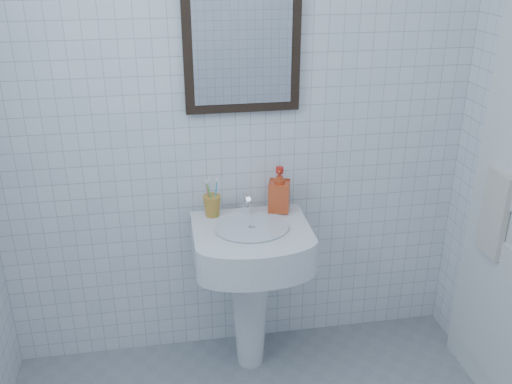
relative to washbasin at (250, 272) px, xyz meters
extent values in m
cube|color=white|center=(-0.03, 0.22, 0.72)|extent=(2.20, 0.02, 2.50)
cone|color=silver|center=(0.00, 0.02, -0.21)|extent=(0.20, 0.20, 0.64)
cube|color=silver|center=(0.00, -0.02, 0.17)|extent=(0.51, 0.37, 0.16)
cube|color=silver|center=(0.00, 0.12, 0.24)|extent=(0.51, 0.09, 0.03)
cylinder|color=silver|center=(0.00, -0.05, 0.26)|extent=(0.32, 0.32, 0.01)
cylinder|color=white|center=(0.00, 0.10, 0.27)|extent=(0.04, 0.04, 0.04)
cylinder|color=white|center=(0.00, 0.08, 0.33)|extent=(0.02, 0.08, 0.07)
cylinder|color=white|center=(0.00, 0.11, 0.31)|extent=(0.03, 0.04, 0.08)
imported|color=red|center=(0.15, 0.11, 0.36)|extent=(0.12, 0.12, 0.21)
cube|color=black|center=(0.00, 0.20, 1.02)|extent=(0.50, 0.04, 0.62)
cube|color=silver|center=(0.00, 0.18, 1.02)|extent=(0.42, 0.00, 0.54)
torus|color=white|center=(1.03, -0.25, 0.52)|extent=(0.01, 0.18, 0.18)
cube|color=beige|center=(1.01, -0.25, 0.34)|extent=(0.03, 0.16, 0.38)
camera|label=1|loc=(-0.35, -2.22, 1.41)|focal=40.00mm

